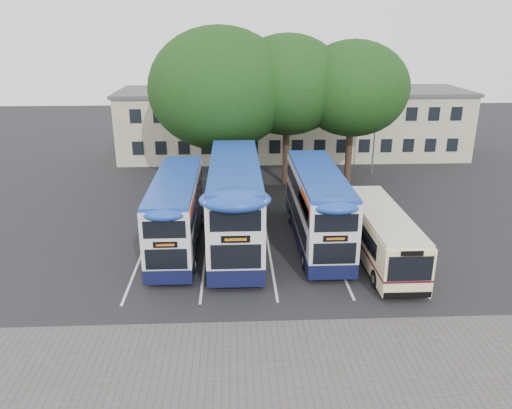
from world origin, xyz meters
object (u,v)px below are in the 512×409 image
at_px(tree_left, 220,89).
at_px(tree_right, 353,89).
at_px(lamp_post, 377,113).
at_px(bus_single, 381,232).
at_px(bus_dd_left, 177,210).
at_px(bus_dd_mid, 235,200).
at_px(bus_dd_right, 318,204).
at_px(tree_mid, 287,85).

relative_size(tree_left, tree_right, 1.09).
xyz_separation_m(lamp_post, bus_single, (-3.96, -16.15, -3.55)).
xyz_separation_m(bus_dd_left, bus_dd_mid, (3.22, 0.39, 0.40)).
xyz_separation_m(bus_dd_mid, bus_dd_right, (4.64, -0.06, -0.30)).
bearing_deg(bus_dd_mid, lamp_post, 49.99).
bearing_deg(bus_dd_right, bus_single, -36.86).
height_order(tree_left, bus_single, tree_left).
bearing_deg(tree_mid, tree_left, -173.57).
bearing_deg(tree_left, tree_mid, 6.43).
distance_m(tree_left, bus_dd_right, 13.03).
height_order(bus_dd_mid, bus_dd_right, bus_dd_mid).
height_order(tree_left, tree_mid, tree_left).
height_order(tree_right, bus_single, tree_right).
height_order(lamp_post, tree_right, tree_right).
relative_size(tree_mid, bus_dd_right, 1.11).
bearing_deg(bus_dd_right, lamp_post, 63.36).
height_order(tree_mid, bus_single, tree_mid).
bearing_deg(bus_dd_mid, bus_dd_right, -0.80).
bearing_deg(tree_right, tree_left, 179.68).
height_order(tree_mid, bus_dd_mid, tree_mid).
relative_size(lamp_post, bus_dd_left, 0.93).
relative_size(tree_left, bus_single, 1.31).
bearing_deg(tree_right, bus_single, -94.79).
height_order(tree_right, bus_dd_right, tree_right).
bearing_deg(bus_dd_left, lamp_post, 43.80).
height_order(bus_dd_right, bus_single, bus_dd_right).
bearing_deg(tree_right, bus_dd_right, -111.21).
xyz_separation_m(lamp_post, bus_dd_right, (-6.97, -13.89, -2.75)).
bearing_deg(tree_left, lamp_post, 14.78).
distance_m(tree_mid, bus_single, 15.18).
distance_m(lamp_post, bus_dd_mid, 18.21).
bearing_deg(tree_mid, bus_single, -74.69).
relative_size(lamp_post, tree_left, 0.76).
relative_size(lamp_post, bus_single, 0.99).
distance_m(tree_left, tree_mid, 4.99).
height_order(tree_right, bus_dd_mid, tree_right).
bearing_deg(tree_right, bus_dd_mid, -129.83).
bearing_deg(bus_dd_mid, tree_mid, 70.20).
bearing_deg(bus_dd_left, bus_single, -10.08).
distance_m(lamp_post, bus_dd_left, 20.73).
bearing_deg(bus_dd_mid, tree_left, 95.27).
distance_m(bus_dd_left, bus_dd_right, 7.86).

